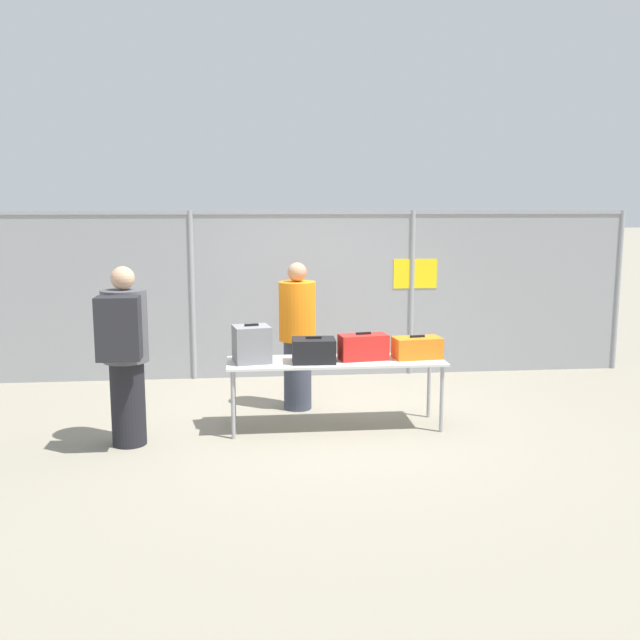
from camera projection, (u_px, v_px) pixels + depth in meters
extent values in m
plane|color=gray|center=(320.00, 424.00, 7.60)|extent=(120.00, 120.00, 0.00)
cylinder|color=gray|center=(192.00, 296.00, 9.42)|extent=(0.07, 0.07, 2.24)
cylinder|color=gray|center=(412.00, 293.00, 9.72)|extent=(0.07, 0.07, 2.24)
cylinder|color=gray|center=(618.00, 291.00, 10.02)|extent=(0.07, 0.07, 2.24)
cube|color=gray|center=(304.00, 295.00, 9.57)|extent=(8.87, 0.01, 2.24)
cube|color=gray|center=(303.00, 213.00, 9.39)|extent=(8.87, 0.04, 0.04)
cube|color=yellow|center=(415.00, 274.00, 9.67)|extent=(0.60, 0.01, 0.40)
cube|color=silver|center=(336.00, 361.00, 7.38)|extent=(2.25, 0.63, 0.02)
cylinder|color=#99999E|center=(233.00, 405.00, 7.08)|extent=(0.04, 0.04, 0.70)
cylinder|color=#99999E|center=(442.00, 399.00, 7.30)|extent=(0.04, 0.04, 0.70)
cylinder|color=#99999E|center=(234.00, 391.00, 7.59)|extent=(0.04, 0.04, 0.70)
cylinder|color=#99999E|center=(429.00, 386.00, 7.80)|extent=(0.04, 0.04, 0.70)
cube|color=slate|center=(252.00, 344.00, 7.26)|extent=(0.41, 0.39, 0.37)
cube|color=black|center=(251.00, 325.00, 7.23)|extent=(0.15, 0.05, 0.02)
cube|color=black|center=(314.00, 350.00, 7.27)|extent=(0.44, 0.33, 0.24)
cube|color=black|center=(314.00, 338.00, 7.25)|extent=(0.16, 0.03, 0.02)
cube|color=red|center=(363.00, 347.00, 7.40)|extent=(0.52, 0.31, 0.26)
cube|color=black|center=(363.00, 333.00, 7.37)|extent=(0.16, 0.05, 0.02)
cube|color=orange|center=(417.00, 348.00, 7.47)|extent=(0.52, 0.33, 0.22)
cube|color=black|center=(417.00, 336.00, 7.45)|extent=(0.16, 0.04, 0.02)
cylinder|color=black|center=(128.00, 403.00, 6.91)|extent=(0.33, 0.33, 0.83)
cylinder|color=#4C4C51|center=(125.00, 326.00, 6.78)|extent=(0.43, 0.43, 0.69)
sphere|color=tan|center=(123.00, 278.00, 6.71)|extent=(0.22, 0.22, 0.22)
cube|color=#232328|center=(118.00, 328.00, 6.45)|extent=(0.39, 0.24, 0.58)
cylinder|color=#383D4C|center=(298.00, 374.00, 8.13)|extent=(0.32, 0.32, 0.80)
cylinder|color=orange|center=(297.00, 311.00, 8.01)|extent=(0.42, 0.42, 0.67)
sphere|color=#A57A5B|center=(297.00, 272.00, 7.94)|extent=(0.22, 0.22, 0.22)
cube|color=#B2B2B7|center=(436.00, 321.00, 11.44)|extent=(2.94, 1.50, 0.59)
sphere|color=black|center=(417.00, 341.00, 10.62)|extent=(0.60, 0.60, 0.60)
sphere|color=black|center=(394.00, 323.00, 12.21)|extent=(0.60, 0.60, 0.60)
cylinder|color=#59595B|center=(313.00, 339.00, 11.28)|extent=(1.03, 0.06, 0.06)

